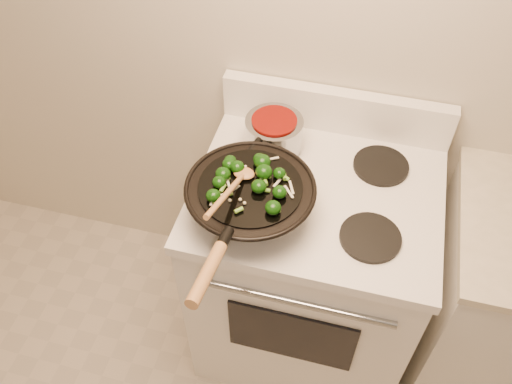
# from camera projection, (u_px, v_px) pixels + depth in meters

# --- Properties ---
(stove) EXTENTS (0.78, 0.67, 1.08)m
(stove) POSITION_uv_depth(u_px,v_px,m) (308.00, 268.00, 2.04)
(stove) COLOR white
(stove) RESTS_ON ground
(wok) EXTENTS (0.38, 0.63, 0.20)m
(wok) POSITION_uv_depth(u_px,v_px,m) (250.00, 199.00, 1.57)
(wok) COLOR black
(wok) RESTS_ON stove
(stirfry) EXTENTS (0.24, 0.25, 0.04)m
(stirfry) POSITION_uv_depth(u_px,v_px,m) (250.00, 177.00, 1.54)
(stirfry) COLOR black
(stirfry) RESTS_ON wok
(wooden_spoon) EXTENTS (0.07, 0.29, 0.11)m
(wooden_spoon) POSITION_uv_depth(u_px,v_px,m) (234.00, 185.00, 1.49)
(wooden_spoon) COLOR #A87342
(wooden_spoon) RESTS_ON wok
(saucepan) EXTENTS (0.19, 0.30, 0.11)m
(saucepan) POSITION_uv_depth(u_px,v_px,m) (274.00, 133.00, 1.77)
(saucepan) COLOR #989CA1
(saucepan) RESTS_ON stove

